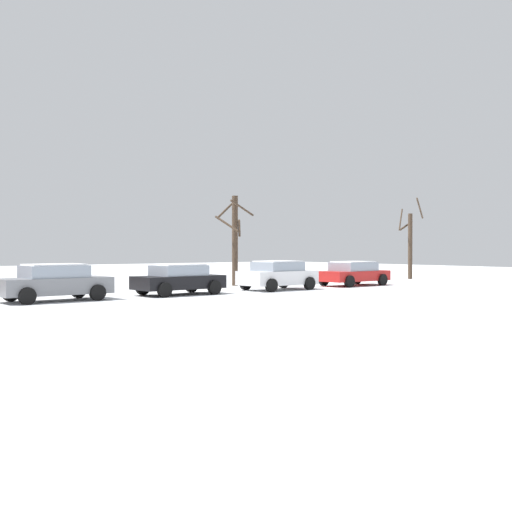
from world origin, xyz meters
The scene contains 6 objects.
parked_car_gray centered at (5.51, 9.17, 0.75)m, with size 4.35×2.18×1.46m.
parked_car_black centered at (11.07, 9.11, 0.71)m, with size 4.06×2.21×1.37m.
parked_car_white centered at (16.64, 8.95, 0.75)m, with size 3.97×2.30×1.45m.
parked_car_red centered at (22.20, 9.14, 0.70)m, with size 4.31×2.25×1.35m.
tree_far_left centered at (16.92, 13.07, 2.66)m, with size 1.73×1.87×4.98m.
tree_far_mid centered at (30.70, 12.06, 2.46)m, with size 1.81×1.82×5.43m.
Camera 1 is at (-2.88, -14.96, 2.08)m, focal length 43.54 mm.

